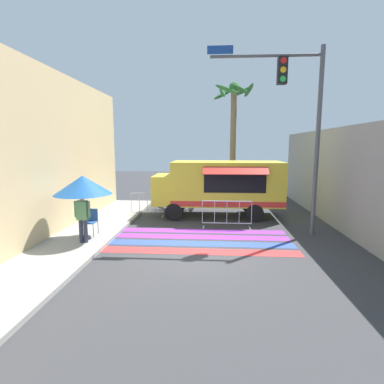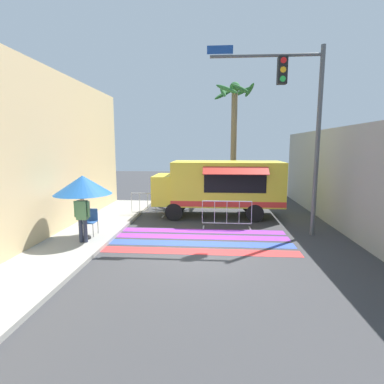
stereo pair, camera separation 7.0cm
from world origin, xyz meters
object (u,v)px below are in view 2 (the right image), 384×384
Objects in this scene: food_truck at (217,184)px; folding_chair at (90,219)px; barricade_side at (148,205)px; patio_umbrella at (83,185)px; traffic_signal_pole at (298,109)px; vendor_person at (82,215)px; palm_tree at (234,119)px; barricade_front at (227,215)px.

food_truck is 6.39× the size of folding_chair.
folding_chair is at bearing -111.22° from barricade_side.
traffic_signal_pole is at bearing 11.58° from patio_umbrella.
palm_tree is at bearing 56.25° from vendor_person.
patio_umbrella is (-7.26, -1.49, -2.55)m from traffic_signal_pole.
barricade_front is at bearing 24.60° from vendor_person.
palm_tree is at bearing 84.67° from barricade_front.
barricade_side is (-5.98, 2.41, -3.98)m from traffic_signal_pole.
barricade_side reaches higher than folding_chair.
palm_tree is at bearing 103.75° from traffic_signal_pole.
food_truck reaches higher than vendor_person.
folding_chair is 0.97m from vendor_person.
vendor_person is at bearing -165.50° from traffic_signal_pole.
traffic_signal_pole is at bearing 11.29° from vendor_person.
traffic_signal_pole is at bearing 16.08° from folding_chair.
palm_tree reaches higher than traffic_signal_pole.
barricade_side is at bearing -173.93° from food_truck.
vendor_person is 0.23× the size of palm_tree.
barricade_side is at bearing 77.34° from folding_chair.
palm_tree is (4.20, 4.86, 4.29)m from barricade_side.
traffic_signal_pole is 7.84m from patio_umbrella.
vendor_person is (-7.17, -1.85, -3.47)m from traffic_signal_pole.
food_truck is 3.36m from barricade_side.
traffic_signal_pole reaches higher than barricade_front.
barricade_front is at bearing 23.85° from patio_umbrella.
palm_tree is at bearing 57.97° from patio_umbrella.
traffic_signal_pole is at bearing -44.79° from food_truck.
traffic_signal_pole is 7.49m from palm_tree.
folding_chair is at bearing 94.97° from vendor_person.
folding_chair is at bearing 93.52° from patio_umbrella.
food_truck is at bearing 43.18° from vendor_person.
patio_umbrella is 1.39m from folding_chair.
barricade_front and barricade_side have the same top height.
traffic_signal_pole is 8.18m from vendor_person.
patio_umbrella is 4.35m from barricade_side.
vendor_person is at bearing -133.61° from food_truck.
food_truck is 2.96× the size of barricade_front.
folding_chair is (-7.29, -0.96, -3.84)m from traffic_signal_pole.
food_truck is 0.87× the size of traffic_signal_pole.
palm_tree is (0.62, 6.61, 4.28)m from barricade_front.
folding_chair is 0.46× the size of barricade_front.
folding_chair is at bearing -140.55° from food_truck.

